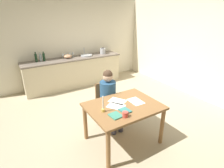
# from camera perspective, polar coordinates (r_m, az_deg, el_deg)

# --- Properties ---
(ground_plane) EXTENTS (5.20, 5.20, 0.04)m
(ground_plane) POSITION_cam_1_polar(r_m,az_deg,el_deg) (4.16, -0.13, -10.80)
(ground_plane) COLOR tan
(wall_back) EXTENTS (5.20, 0.12, 2.60)m
(wall_back) POSITION_cam_1_polar(r_m,az_deg,el_deg) (5.93, -13.77, 12.54)
(wall_back) COLOR silver
(wall_back) RESTS_ON ground
(wall_right) EXTENTS (0.12, 5.20, 2.60)m
(wall_right) POSITION_cam_1_polar(r_m,az_deg,el_deg) (5.41, 24.42, 10.27)
(wall_right) COLOR silver
(wall_right) RESTS_ON ground
(kitchen_counter) EXTENTS (3.01, 0.64, 0.90)m
(kitchen_counter) POSITION_cam_1_polar(r_m,az_deg,el_deg) (5.80, -11.85, 3.82)
(kitchen_counter) COLOR beige
(kitchen_counter) RESTS_ON ground
(dining_table) EXTENTS (1.23, 0.94, 0.75)m
(dining_table) POSITION_cam_1_polar(r_m,az_deg,el_deg) (3.17, 3.63, -8.39)
(dining_table) COLOR olive
(dining_table) RESTS_ON ground
(chair_at_table) EXTENTS (0.41, 0.41, 0.86)m
(chair_at_table) POSITION_cam_1_polar(r_m,az_deg,el_deg) (3.80, -1.88, -5.47)
(chair_at_table) COLOR olive
(chair_at_table) RESTS_ON ground
(person_seated) EXTENTS (0.33, 0.60, 1.19)m
(person_seated) POSITION_cam_1_polar(r_m,az_deg,el_deg) (3.60, -0.80, -3.68)
(person_seated) COLOR navy
(person_seated) RESTS_ON ground
(coffee_mug) EXTENTS (0.12, 0.08, 0.09)m
(coffee_mug) POSITION_cam_1_polar(r_m,az_deg,el_deg) (2.79, 4.19, -9.55)
(coffee_mug) COLOR #D84C3F
(coffee_mug) RESTS_ON dining_table
(candlestick) EXTENTS (0.06, 0.06, 0.28)m
(candlestick) POSITION_cam_1_polar(r_m,az_deg,el_deg) (2.90, -2.85, -7.39)
(candlestick) COLOR gold
(candlestick) RESTS_ON dining_table
(book_magazine) EXTENTS (0.18, 0.20, 0.02)m
(book_magazine) POSITION_cam_1_polar(r_m,az_deg,el_deg) (2.82, 1.14, -9.92)
(book_magazine) COLOR #3C8770
(book_magazine) RESTS_ON dining_table
(book_cookery) EXTENTS (0.16, 0.20, 0.02)m
(book_cookery) POSITION_cam_1_polar(r_m,az_deg,el_deg) (2.95, 4.15, -8.37)
(book_cookery) COLOR teal
(book_cookery) RESTS_ON dining_table
(paper_letter) EXTENTS (0.33, 0.36, 0.00)m
(paper_letter) POSITION_cam_1_polar(r_m,az_deg,el_deg) (3.25, 1.76, -5.37)
(paper_letter) COLOR white
(paper_letter) RESTS_ON dining_table
(paper_bill) EXTENTS (0.22, 0.30, 0.00)m
(paper_bill) POSITION_cam_1_polar(r_m,az_deg,el_deg) (3.27, 7.51, -5.42)
(paper_bill) COLOR white
(paper_bill) RESTS_ON dining_table
(paper_envelope) EXTENTS (0.34, 0.36, 0.00)m
(paper_envelope) POSITION_cam_1_polar(r_m,az_deg,el_deg) (3.09, 1.27, -6.99)
(paper_envelope) COLOR white
(paper_envelope) RESTS_ON dining_table
(sink_unit) EXTENTS (0.36, 0.36, 0.24)m
(sink_unit) POSITION_cam_1_polar(r_m,az_deg,el_deg) (5.84, -8.11, 9.00)
(sink_unit) COLOR #B2B7BC
(sink_unit) RESTS_ON kitchen_counter
(bottle_oil) EXTENTS (0.06, 0.06, 0.28)m
(bottle_oil) POSITION_cam_1_polar(r_m,az_deg,el_deg) (5.49, -22.90, 7.64)
(bottle_oil) COLOR black
(bottle_oil) RESTS_ON kitchen_counter
(bottle_vinegar) EXTENTS (0.06, 0.06, 0.24)m
(bottle_vinegar) POSITION_cam_1_polar(r_m,az_deg,el_deg) (5.52, -21.65, 7.74)
(bottle_vinegar) COLOR #8C999E
(bottle_vinegar) RESTS_ON kitchen_counter
(bottle_wine_red) EXTENTS (0.07, 0.07, 0.27)m
(bottle_wine_red) POSITION_cam_1_polar(r_m,az_deg,el_deg) (5.52, -20.74, 7.96)
(bottle_wine_red) COLOR black
(bottle_wine_red) RESTS_ON kitchen_counter
(mixing_bowl) EXTENTS (0.24, 0.24, 0.11)m
(mixing_bowl) POSITION_cam_1_polar(r_m,az_deg,el_deg) (5.66, -13.83, 8.49)
(mixing_bowl) COLOR tan
(mixing_bowl) RESTS_ON kitchen_counter
(stovetop_kettle) EXTENTS (0.18, 0.18, 0.22)m
(stovetop_kettle) POSITION_cam_1_polar(r_m,az_deg,el_deg) (6.07, -2.94, 10.45)
(stovetop_kettle) COLOR #B7BABF
(stovetop_kettle) RESTS_ON kitchen_counter
(wine_glass_near_sink) EXTENTS (0.07, 0.07, 0.15)m
(wine_glass_near_sink) POSITION_cam_1_polar(r_m,az_deg,el_deg) (5.81, -12.27, 9.53)
(wine_glass_near_sink) COLOR silver
(wine_glass_near_sink) RESTS_ON kitchen_counter
(wine_glass_by_kettle) EXTENTS (0.07, 0.07, 0.15)m
(wine_glass_by_kettle) POSITION_cam_1_polar(r_m,az_deg,el_deg) (5.78, -13.25, 9.37)
(wine_glass_by_kettle) COLOR silver
(wine_glass_by_kettle) RESTS_ON kitchen_counter
(wine_glass_back_left) EXTENTS (0.07, 0.07, 0.15)m
(wine_glass_back_left) POSITION_cam_1_polar(r_m,az_deg,el_deg) (5.74, -14.35, 9.19)
(wine_glass_back_left) COLOR silver
(wine_glass_back_left) RESTS_ON kitchen_counter
(wine_glass_back_right) EXTENTS (0.07, 0.07, 0.15)m
(wine_glass_back_right) POSITION_cam_1_polar(r_m,az_deg,el_deg) (5.72, -15.28, 9.03)
(wine_glass_back_right) COLOR silver
(wine_glass_back_right) RESTS_ON kitchen_counter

